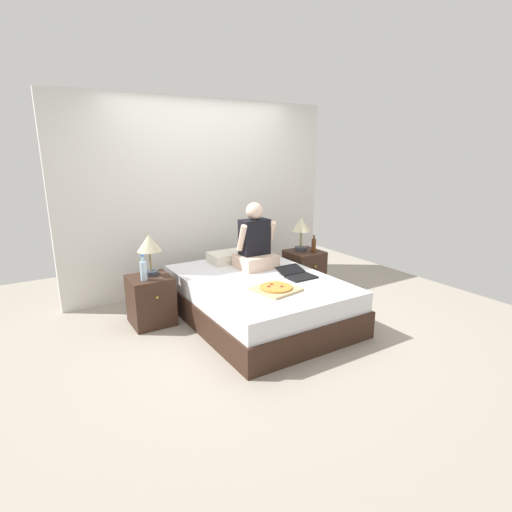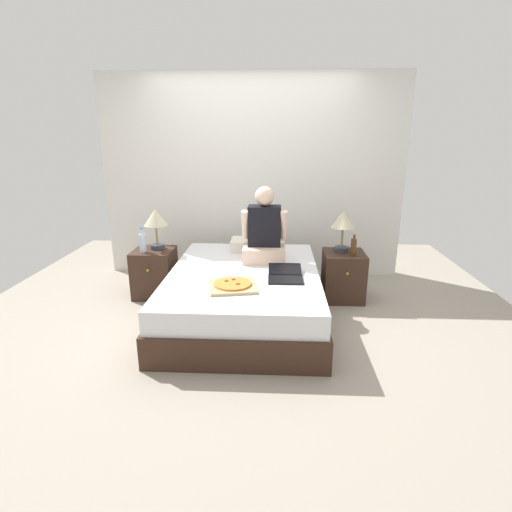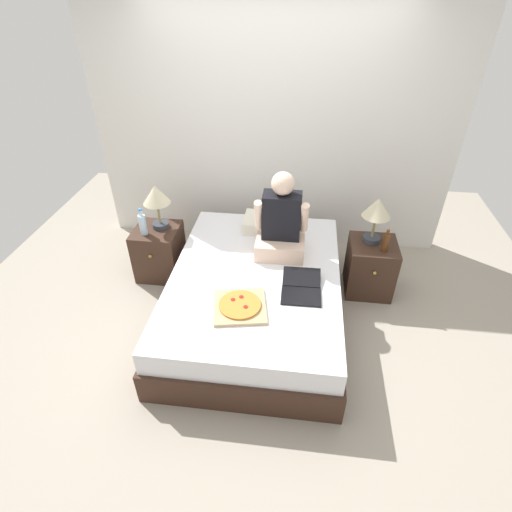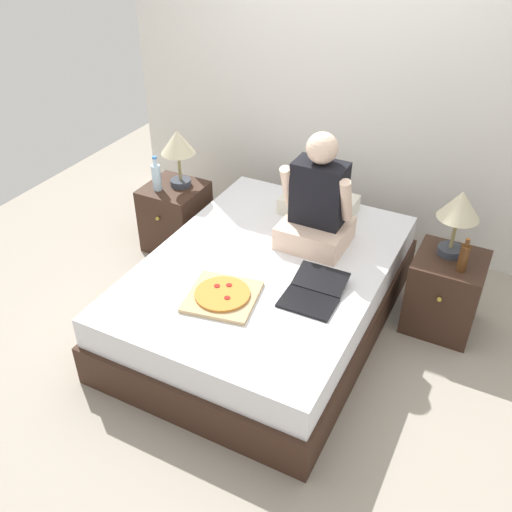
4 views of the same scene
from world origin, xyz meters
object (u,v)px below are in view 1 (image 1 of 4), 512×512
object	(u,v)px
water_bottle	(143,270)
nightstand_right	(304,270)
pizza_box	(276,289)
laptop	(298,275)
bed	(258,299)
lamp_on_right_nightstand	(301,227)
nightstand_left	(151,300)
lamp_on_left_nightstand	(149,246)
beer_bottle	(314,245)
person_seated	(255,244)

from	to	relation	value
water_bottle	nightstand_right	bearing A→B (deg)	2.33
nightstand_right	pizza_box	xyz separation A→B (m)	(-1.13, -0.96, 0.24)
laptop	pizza_box	xyz separation A→B (m)	(-0.47, -0.25, -0.00)
water_bottle	pizza_box	distance (m)	1.39
bed	water_bottle	size ratio (longest dim) A/B	7.51
lamp_on_right_nightstand	water_bottle	bearing A→B (deg)	-176.32
bed	water_bottle	bearing A→B (deg)	159.67
nightstand_left	laptop	world-z (taller)	laptop
pizza_box	water_bottle	bearing A→B (deg)	141.06
lamp_on_left_nightstand	lamp_on_right_nightstand	world-z (taller)	same
lamp_on_left_nightstand	laptop	bearing A→B (deg)	-28.07
nightstand_left	nightstand_right	world-z (taller)	same
lamp_on_left_nightstand	water_bottle	xyz separation A→B (m)	(-0.12, -0.14, -0.22)
bed	laptop	world-z (taller)	laptop
nightstand_right	laptop	bearing A→B (deg)	-133.02
nightstand_left	beer_bottle	distance (m)	2.23
water_bottle	lamp_on_right_nightstand	size ratio (longest dim) A/B	0.61
person_seated	pizza_box	distance (m)	0.89
nightstand_right	lamp_on_right_nightstand	world-z (taller)	lamp_on_right_nightstand
bed	laptop	bearing A→B (deg)	-26.04
nightstand_left	pizza_box	bearing A→B (deg)	-43.92
bed	pizza_box	size ratio (longest dim) A/B	4.44
nightstand_left	laptop	distance (m)	1.64
lamp_on_left_nightstand	nightstand_right	world-z (taller)	lamp_on_left_nightstand
nightstand_left	nightstand_right	xyz separation A→B (m)	(2.13, 0.00, 0.00)
nightstand_right	nightstand_left	bearing A→B (deg)	180.00
nightstand_left	nightstand_right	bearing A→B (deg)	0.00
lamp_on_left_nightstand	nightstand_right	xyz separation A→B (m)	(2.09, -0.05, -0.60)
laptop	nightstand_left	bearing A→B (deg)	154.14
lamp_on_right_nightstand	beer_bottle	world-z (taller)	lamp_on_right_nightstand
bed	person_seated	size ratio (longest dim) A/B	2.66
lamp_on_left_nightstand	beer_bottle	world-z (taller)	lamp_on_left_nightstand
nightstand_left	nightstand_right	distance (m)	2.13
water_bottle	lamp_on_right_nightstand	distance (m)	2.19
pizza_box	beer_bottle	bearing A→B (deg)	35.64
lamp_on_right_nightstand	beer_bottle	bearing A→B (deg)	-56.31
lamp_on_right_nightstand	person_seated	bearing A→B (deg)	-166.82
bed	laptop	distance (m)	0.52
lamp_on_left_nightstand	pizza_box	size ratio (longest dim) A/B	0.96
lamp_on_right_nightstand	nightstand_left	bearing A→B (deg)	-178.63
beer_bottle	person_seated	world-z (taller)	person_seated
lamp_on_right_nightstand	laptop	world-z (taller)	lamp_on_right_nightstand
bed	person_seated	world-z (taller)	person_seated
bed	nightstand_right	size ratio (longest dim) A/B	3.85
water_bottle	nightstand_right	size ratio (longest dim) A/B	0.51
water_bottle	beer_bottle	world-z (taller)	water_bottle
bed	beer_bottle	xyz separation A→B (m)	(1.13, 0.41, 0.39)
nightstand_left	lamp_on_right_nightstand	distance (m)	2.18
nightstand_right	beer_bottle	distance (m)	0.38
nightstand_left	pizza_box	world-z (taller)	nightstand_left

